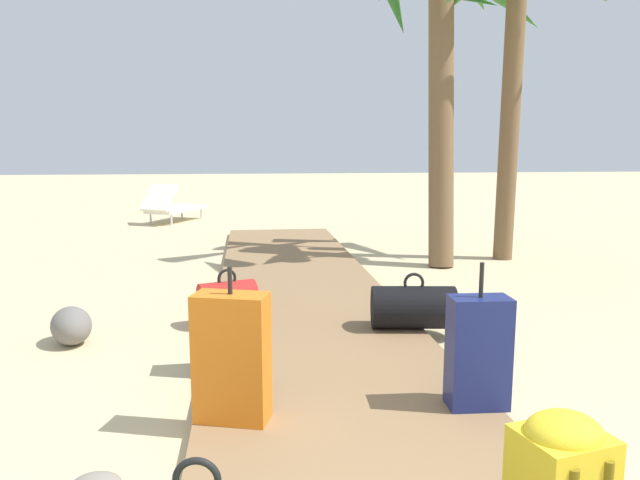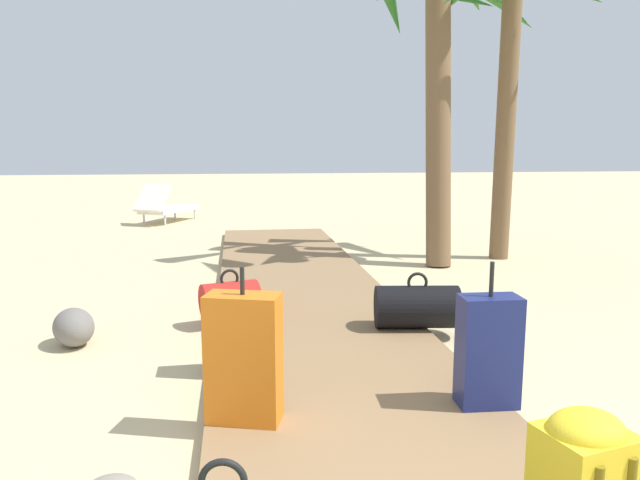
{
  "view_description": "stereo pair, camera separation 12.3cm",
  "coord_description": "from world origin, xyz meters",
  "views": [
    {
      "loc": [
        -0.53,
        -0.77,
        1.5
      ],
      "look_at": [
        0.21,
        5.16,
        0.55
      ],
      "focal_mm": 32.71,
      "sensor_mm": 36.0,
      "label": 1
    },
    {
      "loc": [
        -0.65,
        -0.76,
        1.5
      ],
      "look_at": [
        0.21,
        5.16,
        0.55
      ],
      "focal_mm": 32.71,
      "sensor_mm": 36.0,
      "label": 2
    }
  ],
  "objects": [
    {
      "name": "ground_plane",
      "position": [
        0.0,
        3.75,
        0.0
      ],
      "size": [
        60.0,
        60.0,
        0.0
      ],
      "primitive_type": "plane",
      "color": "#CCB789"
    },
    {
      "name": "suitcase_navy",
      "position": [
        0.71,
        2.15,
        0.39
      ],
      "size": [
        0.33,
        0.2,
        0.81
      ],
      "color": "navy",
      "rests_on": "boardwalk"
    },
    {
      "name": "boardwalk",
      "position": [
        0.0,
        4.69,
        0.04
      ],
      "size": [
        1.67,
        9.39,
        0.08
      ],
      "primitive_type": "cube",
      "color": "olive",
      "rests_on": "ground"
    },
    {
      "name": "lounge_chair",
      "position": [
        -2.05,
        11.27,
        0.33
      ],
      "size": [
        1.22,
        1.64,
        0.79
      ],
      "color": "white",
      "rests_on": "ground"
    },
    {
      "name": "palm_tree_near_right",
      "position": [
        1.87,
        6.42,
        2.98
      ],
      "size": [
        2.05,
        2.08,
        4.03
      ],
      "color": "brown",
      "rests_on": "ground"
    },
    {
      "name": "rock_left_near",
      "position": [
        -1.9,
        3.75,
        0.15
      ],
      "size": [
        0.43,
        0.49,
        0.29
      ],
      "primitive_type": "ellipsoid",
      "rotation": [
        0.0,
        0.0,
        1.95
      ],
      "color": "slate",
      "rests_on": "ground"
    },
    {
      "name": "duffel_bag_red",
      "position": [
        -0.72,
        4.11,
        0.23
      ],
      "size": [
        0.54,
        0.42,
        0.41
      ],
      "color": "red",
      "rests_on": "boardwalk"
    },
    {
      "name": "palm_tree_far_right",
      "position": [
        2.92,
        6.68,
        3.22
      ],
      "size": [
        2.22,
        2.08,
        4.13
      ],
      "color": "brown",
      "rests_on": "ground"
    },
    {
      "name": "duffel_bag_black",
      "position": [
        0.76,
        3.57,
        0.25
      ],
      "size": [
        0.69,
        0.42,
        0.45
      ],
      "color": "black",
      "rests_on": "boardwalk"
    },
    {
      "name": "suitcase_orange",
      "position": [
        -0.63,
        2.16,
        0.42
      ],
      "size": [
        0.42,
        0.3,
        0.82
      ],
      "color": "orange",
      "rests_on": "boardwalk"
    },
    {
      "name": "backpack_grey",
      "position": [
        -0.73,
        3.02,
        0.33
      ],
      "size": [
        0.28,
        0.22,
        0.48
      ],
      "color": "slate",
      "rests_on": "boardwalk"
    }
  ]
}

